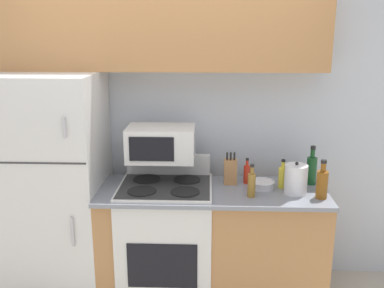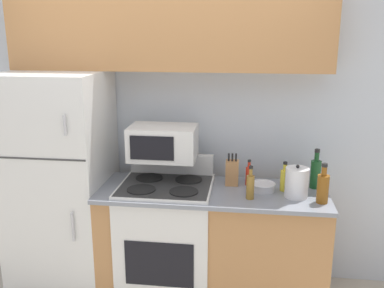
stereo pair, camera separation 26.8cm
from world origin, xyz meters
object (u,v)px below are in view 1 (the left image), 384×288
(knife_block, at_px, (230,171))
(bottle_wine_green, at_px, (312,169))
(bowl, at_px, (262,184))
(kettle, at_px, (296,179))
(stove, at_px, (166,241))
(refrigerator, at_px, (56,188))
(microwave, at_px, (161,143))
(bottle_cooking_spray, at_px, (282,177))
(bottle_vinegar, at_px, (252,184))
(bottle_hot_sauce, at_px, (247,173))
(bottle_whiskey, at_px, (322,183))

(knife_block, xyz_separation_m, bottle_wine_green, (0.62, 0.02, 0.02))
(knife_block, bearing_deg, bottle_wine_green, 1.56)
(bowl, distance_m, kettle, 0.25)
(stove, xyz_separation_m, bowl, (0.72, 0.03, 0.47))
(refrigerator, distance_m, stove, 0.95)
(microwave, xyz_separation_m, bottle_cooking_spray, (0.91, -0.06, -0.23))
(stove, distance_m, bottle_wine_green, 1.24)
(knife_block, xyz_separation_m, bottle_vinegar, (0.14, -0.26, -0.00))
(refrigerator, relative_size, bottle_vinegar, 7.38)
(microwave, bearing_deg, bottle_cooking_spray, -4.06)
(microwave, height_order, bowl, microwave)
(microwave, distance_m, bowl, 0.82)
(bowl, distance_m, bottle_wine_green, 0.41)
(bottle_cooking_spray, height_order, bottle_vinegar, bottle_vinegar)
(bottle_hot_sauce, relative_size, bottle_wine_green, 0.67)
(stove, bearing_deg, refrigerator, 174.89)
(bottle_hot_sauce, bearing_deg, bottle_whiskey, -29.50)
(bowl, height_order, kettle, kettle)
(stove, relative_size, bottle_whiskey, 3.97)
(stove, xyz_separation_m, kettle, (0.95, -0.06, 0.54))
(refrigerator, relative_size, bottle_hot_sauce, 8.86)
(bottle_vinegar, bearing_deg, bottle_wine_green, 30.16)
(stove, height_order, bottle_whiskey, bottle_whiskey)
(bottle_wine_green, bearing_deg, bottle_whiskey, -88.47)
(knife_block, distance_m, bottle_cooking_spray, 0.39)
(microwave, xyz_separation_m, bottle_whiskey, (1.15, -0.26, -0.21))
(stove, distance_m, bowl, 0.86)
(knife_block, distance_m, bottle_whiskey, 0.68)
(bottle_vinegar, bearing_deg, stove, 167.69)
(bottle_cooking_spray, relative_size, kettle, 0.92)
(bottle_whiskey, bearing_deg, stove, 172.67)
(stove, height_order, bottle_cooking_spray, bottle_cooking_spray)
(kettle, bearing_deg, knife_block, 157.92)
(refrigerator, distance_m, bottle_whiskey, 1.99)
(bottle_wine_green, xyz_separation_m, bottle_vinegar, (-0.48, -0.28, -0.02))
(bottle_hot_sauce, relative_size, kettle, 0.84)
(bowl, height_order, bottle_whiskey, bottle_whiskey)
(bowl, distance_m, bottle_vinegar, 0.20)
(kettle, bearing_deg, bottle_wine_green, 52.20)
(bottle_wine_green, bearing_deg, bottle_vinegar, -149.84)
(bowl, distance_m, bottle_whiskey, 0.43)
(refrigerator, xyz_separation_m, bottle_wine_green, (1.97, 0.07, 0.16))
(bottle_hot_sauce, bearing_deg, bottle_cooking_spray, -18.17)
(kettle, bearing_deg, stove, 176.36)
(refrigerator, distance_m, bottle_vinegar, 1.51)
(bottle_vinegar, height_order, kettle, bottle_vinegar)
(bottle_whiskey, bearing_deg, bowl, 156.36)
(stove, height_order, bottle_vinegar, bottle_vinegar)
(bottle_whiskey, height_order, bottle_vinegar, bottle_whiskey)
(bottle_wine_green, distance_m, kettle, 0.26)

